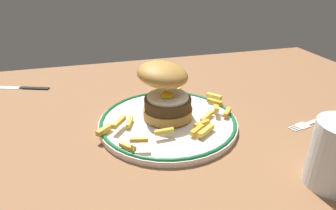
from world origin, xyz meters
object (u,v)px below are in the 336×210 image
(burger, at_px, (165,90))
(water_glass, at_px, (336,159))
(dinner_plate, at_px, (168,121))
(knife, at_px, (22,87))
(fork, at_px, (313,121))

(burger, distance_m, water_glass, 0.32)
(burger, bearing_deg, water_glass, -52.98)
(dinner_plate, distance_m, knife, 0.44)
(dinner_plate, relative_size, burger, 1.98)
(knife, bearing_deg, fork, -29.83)
(dinner_plate, xyz_separation_m, fork, (0.30, -0.07, -0.01))
(burger, height_order, fork, burger)
(dinner_plate, bearing_deg, water_glass, -50.72)
(water_glass, bearing_deg, fork, 56.53)
(water_glass, bearing_deg, dinner_plate, 129.28)
(dinner_plate, xyz_separation_m, water_glass, (0.19, -0.23, 0.04))
(fork, bearing_deg, burger, 163.12)
(burger, bearing_deg, knife, 140.59)
(fork, relative_size, knife, 0.82)
(water_glass, height_order, fork, water_glass)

